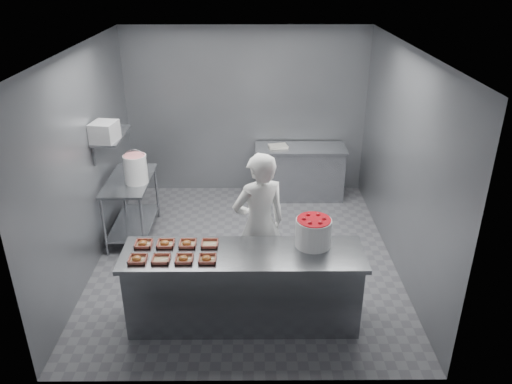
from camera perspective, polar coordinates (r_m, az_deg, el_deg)
floor at (r=6.96m, az=-1.22°, el=-7.30°), size 4.50×4.50×0.00m
ceiling at (r=5.94m, az=-1.47°, el=16.11°), size 4.50×4.50×0.00m
wall_back at (r=8.45m, az=-1.11°, el=9.13°), size 4.00×0.04×2.80m
wall_left at (r=6.66m, az=-18.84°, el=3.24°), size 0.04×4.50×2.80m
wall_right at (r=6.60m, az=16.35°, el=3.37°), size 0.04×4.50×2.80m
service_counter at (r=5.59m, az=-1.43°, el=-10.82°), size 2.60×0.70×0.90m
prep_table at (r=7.40m, az=-14.08°, el=-0.75°), size 0.60×1.20×0.90m
back_counter at (r=8.47m, az=5.02°, el=2.28°), size 1.50×0.60×0.90m
wall_shelf at (r=7.10m, az=-16.22°, el=6.22°), size 0.35×0.90×0.03m
tray_0 at (r=5.33m, az=-13.40°, el=-7.46°), size 0.19×0.18×0.06m
tray_1 at (r=5.28m, az=-10.81°, el=-7.55°), size 0.19×0.18×0.04m
tray_2 at (r=5.24m, az=-8.24°, el=-7.57°), size 0.19×0.18×0.06m
tray_3 at (r=5.22m, az=-5.60°, el=-7.60°), size 0.19×0.18×0.06m
tray_4 at (r=5.58m, az=-12.76°, el=-5.78°), size 0.19×0.18×0.06m
tray_5 at (r=5.54m, az=-10.32°, el=-5.82°), size 0.19×0.18×0.06m
tray_6 at (r=5.50m, az=-7.84°, el=-5.85°), size 0.19×0.18×0.06m
tray_7 at (r=5.48m, az=-5.31°, el=-5.90°), size 0.19×0.18×0.04m
worker at (r=5.85m, az=0.38°, el=-3.80°), size 0.77×0.65×1.80m
strawberry_tub at (r=5.42m, az=6.57°, el=-4.50°), size 0.39×0.39×0.32m
glaze_bucket at (r=7.07m, az=-13.60°, el=2.64°), size 0.33×0.32×0.49m
bucket_lid at (r=7.57m, az=-13.66°, el=2.53°), size 0.35×0.35×0.02m
rag at (r=7.65m, az=-12.93°, el=2.82°), size 0.15×0.14×0.02m
appliance at (r=6.81m, az=-16.93°, el=6.61°), size 0.35×0.39×0.26m
paper_stack at (r=8.28m, az=2.54°, el=5.25°), size 0.33×0.27×0.04m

